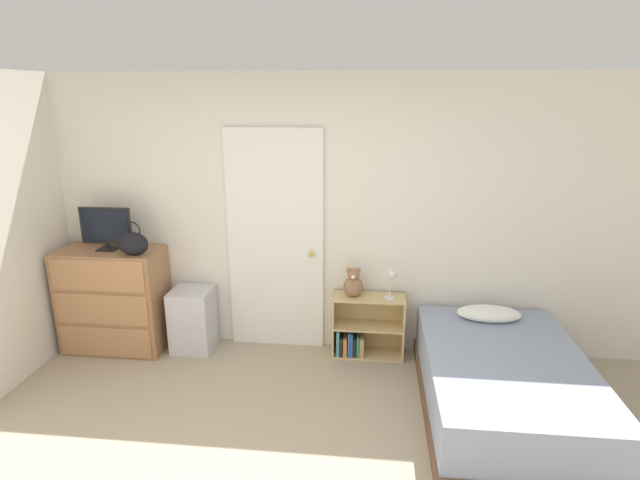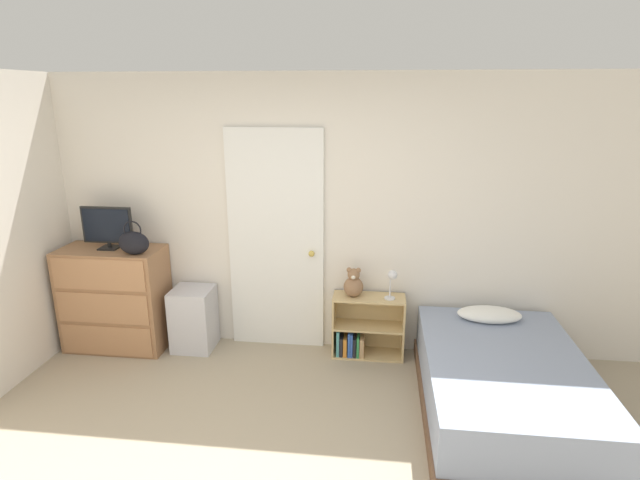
# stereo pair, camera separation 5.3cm
# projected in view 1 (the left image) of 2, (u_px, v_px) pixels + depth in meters

# --- Properties ---
(wall_back) EXTENTS (10.00, 0.06, 2.55)m
(wall_back) POSITION_uv_depth(u_px,v_px,m) (295.00, 216.00, 4.59)
(wall_back) COLOR silver
(wall_back) RESTS_ON ground_plane
(door_closed) EXTENTS (0.89, 0.09, 2.08)m
(door_closed) POSITION_uv_depth(u_px,v_px,m) (276.00, 242.00, 4.63)
(door_closed) COLOR white
(door_closed) RESTS_ON ground_plane
(dresser) EXTENTS (0.94, 0.47, 0.99)m
(dresser) POSITION_uv_depth(u_px,v_px,m) (114.00, 299.00, 4.71)
(dresser) COLOR #996B47
(dresser) RESTS_ON ground_plane
(tv) EXTENTS (0.48, 0.16, 0.39)m
(tv) POSITION_uv_depth(u_px,v_px,m) (106.00, 228.00, 4.53)
(tv) COLOR black
(tv) RESTS_ON dresser
(handbag) EXTENTS (0.28, 0.14, 0.31)m
(handbag) POSITION_uv_depth(u_px,v_px,m) (133.00, 243.00, 4.39)
(handbag) COLOR black
(handbag) RESTS_ON dresser
(storage_bin) EXTENTS (0.38, 0.37, 0.60)m
(storage_bin) POSITION_uv_depth(u_px,v_px,m) (193.00, 319.00, 4.74)
(storage_bin) COLOR silver
(storage_bin) RESTS_ON ground_plane
(bookshelf) EXTENTS (0.66, 0.26, 0.59)m
(bookshelf) POSITION_uv_depth(u_px,v_px,m) (362.00, 331.00, 4.65)
(bookshelf) COLOR tan
(bookshelf) RESTS_ON ground_plane
(teddy_bear) EXTENTS (0.18, 0.18, 0.27)m
(teddy_bear) POSITION_uv_depth(u_px,v_px,m) (353.00, 284.00, 4.52)
(teddy_bear) COLOR #8C6647
(teddy_bear) RESTS_ON bookshelf
(desk_lamp) EXTENTS (0.11, 0.10, 0.28)m
(desk_lamp) POSITION_uv_depth(u_px,v_px,m) (392.00, 278.00, 4.43)
(desk_lamp) COLOR silver
(desk_lamp) RESTS_ON bookshelf
(bed) EXTENTS (1.21, 1.83, 0.59)m
(bed) POSITION_uv_depth(u_px,v_px,m) (504.00, 384.00, 3.80)
(bed) COLOR brown
(bed) RESTS_ON ground_plane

